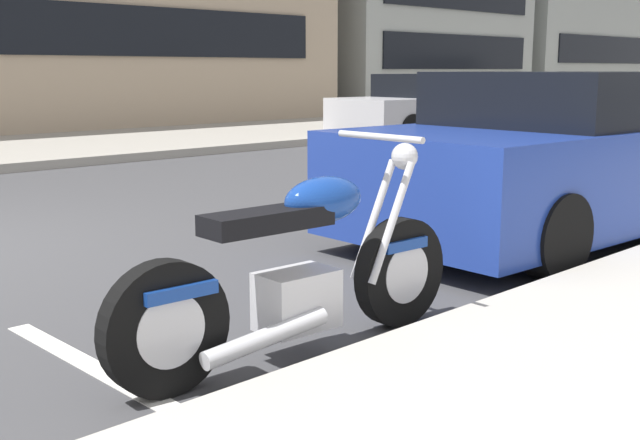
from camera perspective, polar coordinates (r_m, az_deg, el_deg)
The scene contains 5 objects.
sidewalk_far_curb at distance 19.33m, azimuth 1.44°, elevation 6.74°, with size 120.00×5.00×0.14m, color gray.
parking_stall_stripe at distance 3.93m, azimuth -14.44°, elevation -11.07°, with size 0.12×2.20×0.01m, color silver.
parked_motorcycle at distance 4.01m, azimuth -1.40°, elevation -3.96°, with size 2.15×0.62×1.11m.
parked_car_behind_motorcycle at distance 7.33m, azimuth 17.39°, elevation 4.29°, with size 4.54×2.08×1.43m.
car_opposite_curb at distance 16.81m, azimuth 8.21°, elevation 8.01°, with size 4.59×2.06×1.35m.
Camera 1 is at (-1.77, -6.81, 1.45)m, focal length 44.37 mm.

